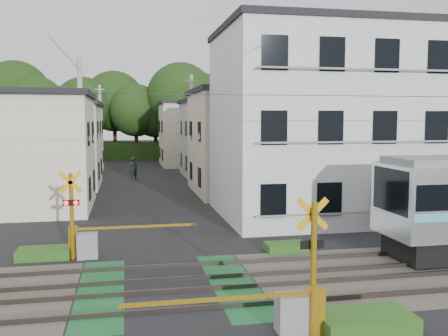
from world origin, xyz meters
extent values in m
plane|color=black|center=(0.00, 0.00, 0.00)|extent=(120.00, 120.00, 0.00)
cube|color=#47423A|center=(0.00, 0.00, 0.00)|extent=(120.00, 6.00, 0.00)
cube|color=black|center=(0.00, 0.00, 0.01)|extent=(5.20, 120.00, 0.00)
cube|color=#145126|center=(-1.90, 0.00, 0.01)|extent=(1.30, 6.00, 0.00)
cube|color=#145126|center=(1.90, 0.00, 0.01)|extent=(1.30, 6.00, 0.00)
cube|color=#3F3833|center=(0.00, -1.90, 0.07)|extent=(120.00, 0.08, 0.14)
cube|color=#3F3833|center=(0.00, -0.50, 0.07)|extent=(120.00, 0.08, 0.14)
cube|color=#3F3833|center=(0.00, 0.50, 0.07)|extent=(120.00, 0.08, 0.14)
cube|color=#3F3833|center=(0.00, 1.90, 0.07)|extent=(120.00, 0.08, 0.14)
cube|color=black|center=(7.64, 1.20, 2.46)|extent=(0.10, 2.28, 1.48)
cylinder|color=#E5A30C|center=(3.00, -3.60, 1.50)|extent=(0.14, 0.14, 3.00)
cube|color=#E5A30C|center=(3.00, -3.50, 2.70)|extent=(0.77, 0.05, 0.77)
cube|color=#E5A30C|center=(3.00, -3.50, 2.70)|extent=(0.77, 0.05, 0.77)
cube|color=black|center=(3.00, -3.50, 2.00)|extent=(0.55, 0.05, 0.20)
sphere|color=#FF0C07|center=(2.84, -3.44, 2.00)|extent=(0.16, 0.16, 0.16)
sphere|color=#FF0C07|center=(3.16, -3.44, 2.00)|extent=(0.16, 0.16, 0.16)
cube|color=gray|center=(2.50, -3.60, 0.45)|extent=(0.70, 0.50, 0.90)
cube|color=#E5A30C|center=(3.00, -3.85, 0.55)|extent=(0.30, 0.30, 1.10)
cube|color=#E5A30C|center=(0.75, -3.85, 1.00)|extent=(4.20, 0.08, 0.08)
cylinder|color=#E5A30C|center=(-3.00, 3.60, 1.50)|extent=(0.14, 0.14, 3.00)
cube|color=#E5A30C|center=(-3.00, 3.50, 2.70)|extent=(0.77, 0.05, 0.77)
cube|color=#E5A30C|center=(-3.00, 3.50, 2.70)|extent=(0.77, 0.05, 0.77)
cube|color=black|center=(-3.00, 3.50, 2.00)|extent=(0.55, 0.05, 0.20)
sphere|color=#FF0C07|center=(-3.16, 3.44, 2.00)|extent=(0.16, 0.16, 0.16)
sphere|color=#FF0C07|center=(-2.84, 3.44, 2.00)|extent=(0.16, 0.16, 0.16)
cube|color=gray|center=(-2.50, 3.60, 0.45)|extent=(0.70, 0.50, 0.90)
cube|color=#E5A30C|center=(-3.00, 3.85, 0.55)|extent=(0.30, 0.30, 1.10)
cube|color=#E5A30C|center=(-0.75, 3.85, 1.00)|extent=(4.20, 0.08, 0.08)
cube|color=silver|center=(8.50, 9.50, 4.50)|extent=(10.00, 8.00, 9.00)
cube|color=black|center=(8.50, 9.50, 9.15)|extent=(10.20, 8.16, 0.30)
cube|color=black|center=(4.80, 5.47, 1.50)|extent=(1.10, 0.06, 1.40)
cube|color=black|center=(7.25, 5.47, 1.50)|extent=(1.10, 0.06, 1.40)
cube|color=black|center=(9.70, 5.47, 1.50)|extent=(1.10, 0.06, 1.40)
cube|color=black|center=(12.15, 5.47, 1.50)|extent=(1.10, 0.06, 1.40)
cube|color=gray|center=(8.50, 5.25, 0.90)|extent=(9.00, 0.06, 0.08)
cube|color=black|center=(4.80, 5.47, 4.50)|extent=(1.10, 0.06, 1.40)
cube|color=black|center=(7.25, 5.47, 4.50)|extent=(1.10, 0.06, 1.40)
cube|color=black|center=(9.70, 5.47, 4.50)|extent=(1.10, 0.06, 1.40)
cube|color=black|center=(12.15, 5.47, 4.50)|extent=(1.10, 0.06, 1.40)
cube|color=gray|center=(8.50, 5.25, 3.90)|extent=(9.00, 0.06, 0.08)
cube|color=black|center=(4.80, 5.47, 7.50)|extent=(1.10, 0.06, 1.40)
cube|color=black|center=(7.25, 5.47, 7.50)|extent=(1.10, 0.06, 1.40)
cube|color=black|center=(9.70, 5.47, 7.50)|extent=(1.10, 0.06, 1.40)
cube|color=black|center=(12.15, 5.47, 7.50)|extent=(1.10, 0.06, 1.40)
cube|color=gray|center=(8.50, 5.25, 6.90)|extent=(9.00, 0.06, 0.08)
cube|color=beige|center=(-6.50, 14.00, 3.00)|extent=(7.00, 7.00, 6.00)
cube|color=black|center=(-6.50, 14.00, 6.15)|extent=(7.35, 7.35, 0.30)
cube|color=black|center=(-2.97, 12.25, 1.30)|extent=(0.06, 1.00, 1.20)
cube|color=black|center=(-2.97, 15.75, 1.30)|extent=(0.06, 1.00, 1.20)
cube|color=black|center=(-2.97, 12.25, 4.10)|extent=(0.06, 1.00, 1.20)
cube|color=black|center=(-2.97, 15.75, 4.10)|extent=(0.06, 1.00, 1.20)
cube|color=beige|center=(6.80, 18.00, 3.25)|extent=(7.00, 8.00, 6.50)
cube|color=black|center=(6.80, 18.00, 6.65)|extent=(7.35, 8.40, 0.30)
cube|color=black|center=(3.27, 16.00, 1.30)|extent=(0.06, 1.00, 1.20)
cube|color=black|center=(3.27, 20.00, 1.30)|extent=(0.06, 1.00, 1.20)
cube|color=black|center=(3.27, 16.00, 4.10)|extent=(0.06, 1.00, 1.20)
cube|color=black|center=(3.27, 20.00, 4.10)|extent=(0.06, 1.00, 1.20)
cube|color=beige|center=(-7.00, 23.00, 2.90)|extent=(8.00, 7.00, 5.80)
cube|color=black|center=(-7.00, 23.00, 5.95)|extent=(8.40, 7.35, 0.30)
cube|color=black|center=(-2.97, 21.25, 1.30)|extent=(0.06, 1.00, 1.20)
cube|color=black|center=(-2.97, 24.75, 1.30)|extent=(0.06, 1.00, 1.20)
cube|color=black|center=(-2.97, 21.25, 4.10)|extent=(0.06, 1.00, 1.20)
cube|color=black|center=(-2.97, 24.75, 4.10)|extent=(0.06, 1.00, 1.20)
cube|color=#9DA0A2|center=(7.20, 28.00, 3.10)|extent=(7.00, 7.00, 6.20)
cube|color=black|center=(7.20, 28.00, 6.35)|extent=(7.35, 7.35, 0.30)
cube|color=black|center=(3.67, 26.25, 1.30)|extent=(0.06, 1.00, 1.20)
cube|color=black|center=(3.67, 29.75, 1.30)|extent=(0.06, 1.00, 1.20)
cube|color=black|center=(3.67, 26.25, 4.10)|extent=(0.06, 1.00, 1.20)
cube|color=black|center=(3.67, 29.75, 4.10)|extent=(0.06, 1.00, 1.20)
cube|color=beige|center=(-6.80, 33.00, 3.00)|extent=(7.00, 8.00, 6.00)
cube|color=black|center=(-6.80, 33.00, 6.15)|extent=(7.35, 8.40, 0.30)
cube|color=black|center=(-3.27, 31.00, 1.30)|extent=(0.06, 1.00, 1.20)
cube|color=black|center=(-3.27, 35.00, 1.30)|extent=(0.06, 1.00, 1.20)
cube|color=black|center=(-3.27, 31.00, 4.10)|extent=(0.06, 1.00, 1.20)
cube|color=black|center=(-3.27, 35.00, 4.10)|extent=(0.06, 1.00, 1.20)
cube|color=beige|center=(6.50, 38.00, 3.20)|extent=(8.00, 7.00, 6.40)
cube|color=black|center=(6.50, 38.00, 6.55)|extent=(8.40, 7.35, 0.30)
cube|color=black|center=(2.47, 36.25, 1.30)|extent=(0.06, 1.00, 1.20)
cube|color=black|center=(2.47, 39.75, 1.30)|extent=(0.06, 1.00, 1.20)
cube|color=black|center=(2.47, 36.25, 4.10)|extent=(0.06, 1.00, 1.20)
cube|color=black|center=(2.47, 39.75, 4.10)|extent=(0.06, 1.00, 1.20)
cube|color=#1C3712|center=(0.00, 50.00, 1.00)|extent=(40.00, 10.00, 2.00)
cylinder|color=#332114|center=(-13.54, 47.76, 2.90)|extent=(0.50, 0.50, 5.80)
sphere|color=#1C3712|center=(-13.54, 47.76, 7.54)|extent=(8.12, 8.12, 8.12)
cylinder|color=#332114|center=(-11.02, 45.44, 2.43)|extent=(0.50, 0.50, 4.86)
sphere|color=#1C3712|center=(-11.02, 45.44, 6.32)|extent=(6.80, 6.80, 6.80)
cylinder|color=#332114|center=(-8.18, 46.69, 2.18)|extent=(0.50, 0.50, 4.35)
sphere|color=#1C3712|center=(-8.18, 46.69, 5.66)|extent=(6.09, 6.09, 6.09)
cylinder|color=#332114|center=(-6.03, 48.89, 2.48)|extent=(0.50, 0.50, 4.97)
sphere|color=#1C3712|center=(-6.03, 48.89, 6.46)|extent=(6.96, 6.96, 6.96)
cylinder|color=#332114|center=(-2.44, 50.86, 2.73)|extent=(0.50, 0.50, 5.46)
sphere|color=#1C3712|center=(-2.44, 50.86, 7.09)|extent=(7.64, 7.64, 7.64)
cylinder|color=#332114|center=(0.16, 47.56, 2.28)|extent=(0.50, 0.50, 4.55)
sphere|color=#1C3712|center=(0.16, 47.56, 5.92)|extent=(6.37, 6.37, 6.37)
cylinder|color=#332114|center=(2.52, 47.87, 2.17)|extent=(0.50, 0.50, 4.35)
sphere|color=#1C3712|center=(2.52, 47.87, 5.65)|extent=(6.08, 6.08, 6.08)
cylinder|color=#332114|center=(5.44, 45.80, 2.89)|extent=(0.50, 0.50, 5.79)
sphere|color=#1C3712|center=(5.44, 45.80, 7.53)|extent=(8.10, 8.10, 8.10)
cylinder|color=#332114|center=(8.44, 50.60, 2.72)|extent=(0.50, 0.50, 5.45)
sphere|color=#1C3712|center=(8.44, 50.60, 7.08)|extent=(7.63, 7.63, 7.63)
cylinder|color=#332114|center=(10.83, 46.17, 2.36)|extent=(0.50, 0.50, 4.72)
sphere|color=#1C3712|center=(10.83, 46.17, 6.14)|extent=(6.61, 6.61, 6.61)
cylinder|color=#332114|center=(14.53, 45.96, 2.47)|extent=(0.50, 0.50, 4.95)
sphere|color=#1C3712|center=(14.53, 45.96, 6.43)|extent=(6.93, 6.93, 6.93)
cube|color=black|center=(6.00, 1.20, 5.60)|extent=(60.00, 0.02, 0.02)
cylinder|color=#A5A5A0|center=(-3.40, 13.00, 4.00)|extent=(0.26, 0.26, 8.00)
cube|color=#A5A5A0|center=(-3.40, 13.00, 7.60)|extent=(0.90, 0.08, 0.08)
cylinder|color=#A5A5A0|center=(3.60, 22.00, 4.00)|extent=(0.26, 0.26, 8.00)
cube|color=#A5A5A0|center=(3.60, 22.00, 7.60)|extent=(0.90, 0.08, 0.08)
cylinder|color=#A5A5A0|center=(-3.40, 34.00, 4.00)|extent=(0.26, 0.26, 8.00)
cube|color=#A5A5A0|center=(-3.40, 34.00, 7.60)|extent=(0.90, 0.08, 0.08)
cube|color=black|center=(-3.40, 23.50, 7.40)|extent=(0.02, 42.00, 0.02)
cube|color=black|center=(3.60, 23.50, 7.40)|extent=(0.02, 42.00, 0.02)
imported|color=black|center=(-0.57, 26.17, 0.93)|extent=(0.71, 0.49, 1.86)
cube|color=#2D5E1E|center=(4.20, -3.80, 0.20)|extent=(2.20, 1.20, 0.40)
cube|color=#2D5E1E|center=(-4.00, 3.90, 0.18)|extent=(1.80, 1.00, 0.36)
cube|color=#2D5E1E|center=(4.60, 3.20, 0.15)|extent=(1.50, 0.90, 0.30)
camera|label=1|loc=(-1.13, -14.03, 4.84)|focal=40.00mm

